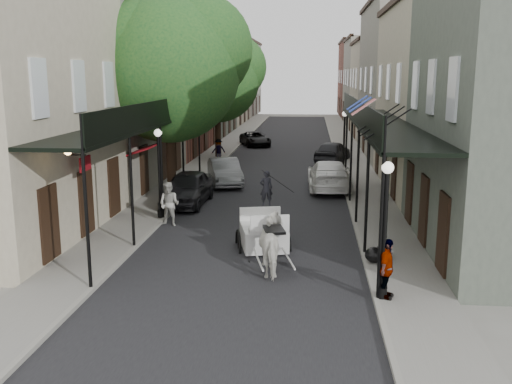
% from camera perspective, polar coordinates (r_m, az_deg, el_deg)
% --- Properties ---
extents(ground, '(140.00, 140.00, 0.00)m').
position_cam_1_polar(ground, '(17.89, -1.62, -7.96)').
color(ground, gray).
rests_on(ground, ground).
extents(road, '(8.00, 90.00, 0.01)m').
position_cam_1_polar(road, '(37.25, 2.22, 2.45)').
color(road, black).
rests_on(road, ground).
extents(sidewalk_left, '(2.20, 90.00, 0.12)m').
position_cam_1_polar(sidewalk_left, '(37.86, -5.36, 2.64)').
color(sidewalk_left, gray).
rests_on(sidewalk_left, ground).
extents(sidewalk_right, '(2.20, 90.00, 0.12)m').
position_cam_1_polar(sidewalk_right, '(37.30, 9.92, 2.37)').
color(sidewalk_right, gray).
rests_on(sidewalk_right, ground).
extents(building_row_left, '(5.00, 80.00, 10.50)m').
position_cam_1_polar(building_row_left, '(47.92, -7.50, 10.74)').
color(building_row_left, '#B9AF94').
rests_on(building_row_left, ground).
extents(building_row_right, '(5.00, 80.00, 10.50)m').
position_cam_1_polar(building_row_right, '(47.15, 13.69, 10.49)').
color(building_row_right, gray).
rests_on(building_row_right, ground).
extents(gallery_left, '(2.20, 18.05, 4.88)m').
position_cam_1_polar(gallery_left, '(24.75, -10.76, 6.97)').
color(gallery_left, black).
rests_on(gallery_left, sidewalk_left).
extents(gallery_right, '(2.20, 18.05, 4.88)m').
position_cam_1_polar(gallery_right, '(23.91, 12.02, 6.75)').
color(gallery_right, black).
rests_on(gallery_right, sidewalk_right).
extents(tree_near, '(7.31, 6.80, 9.63)m').
position_cam_1_polar(tree_near, '(27.62, -7.87, 12.60)').
color(tree_near, '#382619').
rests_on(tree_near, sidewalk_left).
extents(tree_far, '(6.45, 6.00, 8.61)m').
position_cam_1_polar(tree_far, '(41.37, -3.36, 11.48)').
color(tree_far, '#382619').
rests_on(tree_far, sidewalk_left).
extents(lamppost_right_near, '(0.32, 0.32, 3.71)m').
position_cam_1_polar(lamppost_right_near, '(15.36, 12.76, -3.58)').
color(lamppost_right_near, black).
rests_on(lamppost_right_near, sidewalk_right).
extents(lamppost_left, '(0.32, 0.32, 3.71)m').
position_cam_1_polar(lamppost_left, '(23.88, -9.64, 1.99)').
color(lamppost_left, black).
rests_on(lamppost_left, sidewalk_left).
extents(lamppost_right_far, '(0.32, 0.32, 3.71)m').
position_cam_1_polar(lamppost_right_far, '(34.98, 8.80, 5.09)').
color(lamppost_right_far, black).
rests_on(lamppost_right_far, sidewalk_right).
extents(horse, '(1.39, 2.23, 1.75)m').
position_cam_1_polar(horse, '(17.62, 1.87, -5.28)').
color(horse, silver).
rests_on(horse, ground).
extents(carriage, '(2.14, 2.84, 2.92)m').
position_cam_1_polar(carriage, '(20.14, 0.61, -2.32)').
color(carriage, black).
rests_on(carriage, ground).
extents(pedestrian_walking, '(1.02, 0.88, 1.79)m').
position_cam_1_polar(pedestrian_walking, '(23.13, -8.67, -1.21)').
color(pedestrian_walking, '#A7A69E').
rests_on(pedestrian_walking, ground).
extents(pedestrian_sidewalk_left, '(1.11, 0.89, 1.49)m').
position_cam_1_polar(pedestrian_sidewalk_left, '(39.57, -3.77, 4.24)').
color(pedestrian_sidewalk_left, gray).
rests_on(pedestrian_sidewalk_left, sidewalk_left).
extents(pedestrian_sidewalk_right, '(0.70, 1.04, 1.64)m').
position_cam_1_polar(pedestrian_sidewalk_right, '(15.70, 12.94, -7.49)').
color(pedestrian_sidewalk_right, gray).
rests_on(pedestrian_sidewalk_right, sidewalk_right).
extents(car_left_near, '(1.99, 4.65, 1.56)m').
position_cam_1_polar(car_left_near, '(26.85, -6.86, 0.40)').
color(car_left_near, black).
rests_on(car_left_near, ground).
extents(car_left_mid, '(2.67, 4.59, 1.43)m').
position_cam_1_polar(car_left_mid, '(31.52, -3.14, 2.03)').
color(car_left_mid, gray).
rests_on(car_left_mid, ground).
extents(car_left_far, '(3.31, 4.74, 1.20)m').
position_cam_1_polar(car_left_far, '(48.54, -0.08, 5.35)').
color(car_left_far, black).
rests_on(car_left_far, ground).
extents(car_right_near, '(2.30, 5.40, 1.55)m').
position_cam_1_polar(car_right_near, '(30.34, 7.32, 1.69)').
color(car_right_near, white).
rests_on(car_right_near, ground).
extents(car_right_far, '(2.91, 4.75, 1.51)m').
position_cam_1_polar(car_right_far, '(39.69, 7.66, 4.02)').
color(car_right_far, black).
rests_on(car_right_far, ground).
extents(trash_bags, '(0.85, 1.00, 0.50)m').
position_cam_1_polar(trash_bags, '(18.83, 12.03, -6.06)').
color(trash_bags, black).
rests_on(trash_bags, sidewalk_right).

